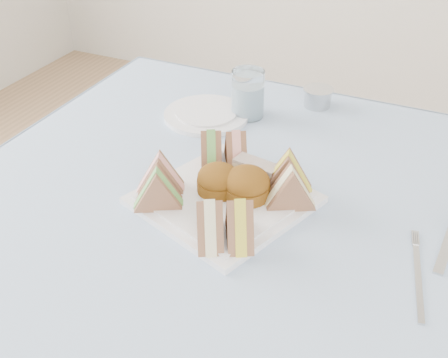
% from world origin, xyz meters
% --- Properties ---
extents(table, '(0.90, 0.90, 0.74)m').
position_xyz_m(table, '(0.00, 0.00, 0.37)').
color(table, brown).
rests_on(table, floor).
extents(tablecloth, '(1.02, 1.02, 0.01)m').
position_xyz_m(tablecloth, '(0.00, 0.00, 0.74)').
color(tablecloth, '#B6D0FD').
rests_on(tablecloth, table).
extents(serving_plate, '(0.33, 0.33, 0.01)m').
position_xyz_m(serving_plate, '(-0.02, 0.00, 0.75)').
color(serving_plate, white).
rests_on(serving_plate, tablecloth).
extents(sandwich_fl_a, '(0.09, 0.07, 0.07)m').
position_xyz_m(sandwich_fl_a, '(-0.13, -0.03, 0.79)').
color(sandwich_fl_a, '#986141').
rests_on(sandwich_fl_a, serving_plate).
extents(sandwich_fl_b, '(0.09, 0.07, 0.07)m').
position_xyz_m(sandwich_fl_b, '(-0.11, -0.07, 0.79)').
color(sandwich_fl_b, '#986141').
rests_on(sandwich_fl_b, serving_plate).
extents(sandwich_fr_a, '(0.08, 0.09, 0.08)m').
position_xyz_m(sandwich_fr_a, '(0.05, -0.09, 0.80)').
color(sandwich_fr_a, '#986141').
rests_on(sandwich_fr_a, serving_plate).
extents(sandwich_fr_b, '(0.08, 0.09, 0.08)m').
position_xyz_m(sandwich_fr_b, '(0.01, -0.11, 0.80)').
color(sandwich_fr_b, '#986141').
rests_on(sandwich_fr_b, serving_plate).
extents(sandwich_bl_a, '(0.07, 0.09, 0.07)m').
position_xyz_m(sandwich_bl_a, '(-0.09, 0.09, 0.79)').
color(sandwich_bl_a, '#986141').
rests_on(sandwich_bl_a, serving_plate).
extents(sandwich_bl_b, '(0.07, 0.09, 0.07)m').
position_xyz_m(sandwich_bl_b, '(-0.05, 0.11, 0.79)').
color(sandwich_bl_b, '#986141').
rests_on(sandwich_bl_b, serving_plate).
extents(sandwich_br_a, '(0.09, 0.08, 0.08)m').
position_xyz_m(sandwich_br_a, '(0.09, 0.03, 0.80)').
color(sandwich_br_a, '#986141').
rests_on(sandwich_br_a, serving_plate).
extents(sandwich_br_b, '(0.09, 0.06, 0.08)m').
position_xyz_m(sandwich_br_b, '(0.07, 0.07, 0.80)').
color(sandwich_br_b, '#986141').
rests_on(sandwich_br_b, serving_plate).
extents(scone_left, '(0.10, 0.10, 0.05)m').
position_xyz_m(scone_left, '(-0.04, 0.01, 0.78)').
color(scone_left, brown).
rests_on(scone_left, serving_plate).
extents(scone_right, '(0.08, 0.08, 0.05)m').
position_xyz_m(scone_right, '(0.02, 0.02, 0.78)').
color(scone_right, brown).
rests_on(scone_right, serving_plate).
extents(pastry_slice, '(0.09, 0.05, 0.04)m').
position_xyz_m(pastry_slice, '(0.01, 0.07, 0.78)').
color(pastry_slice, beige).
rests_on(pastry_slice, serving_plate).
extents(side_plate, '(0.20, 0.20, 0.01)m').
position_xyz_m(side_plate, '(-0.19, 0.27, 0.75)').
color(side_plate, white).
rests_on(side_plate, tablecloth).
extents(water_glass, '(0.07, 0.07, 0.10)m').
position_xyz_m(water_glass, '(-0.11, 0.32, 0.80)').
color(water_glass, white).
rests_on(water_glass, tablecloth).
extents(tea_strainer, '(0.09, 0.09, 0.04)m').
position_xyz_m(tea_strainer, '(0.02, 0.43, 0.77)').
color(tea_strainer, '#B4B4B4').
rests_on(tea_strainer, tablecloth).
extents(fork, '(0.04, 0.16, 0.00)m').
position_xyz_m(fork, '(0.32, -0.06, 0.75)').
color(fork, '#B4B4B4').
rests_on(fork, tablecloth).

